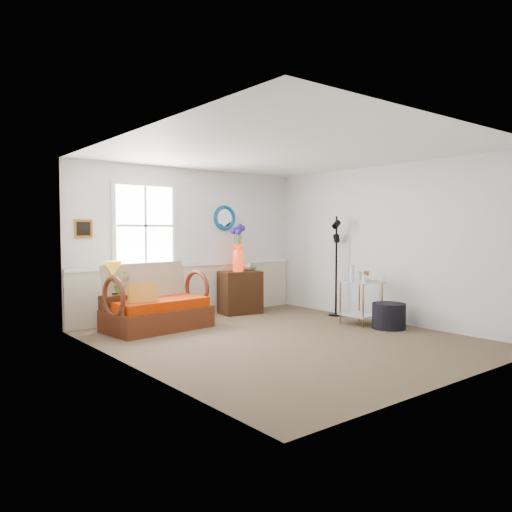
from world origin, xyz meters
TOP-DOWN VIEW (x-y plane):
  - floor at (0.00, 0.00)m, footprint 4.50×5.00m
  - ceiling at (0.00, 0.00)m, footprint 4.50×5.00m
  - walls at (0.00, 0.00)m, footprint 4.51×5.01m
  - wainscot at (0.00, 2.48)m, footprint 4.46×0.02m
  - chair_rail at (0.00, 2.47)m, footprint 4.46×0.04m
  - window at (-0.90, 2.47)m, footprint 1.14×0.06m
  - picture at (-1.92, 2.48)m, footprint 0.28×0.03m
  - mirror at (0.70, 2.48)m, footprint 0.47×0.07m
  - loveseat at (-1.04, 1.78)m, footprint 1.62×1.02m
  - throw_pillow at (-1.36, 1.61)m, footprint 0.43×0.16m
  - lamp_stand at (-1.66, 2.02)m, footprint 0.35×0.35m
  - table_lamp at (-1.64, 2.03)m, footprint 0.32×0.32m
  - potted_plant at (-1.54, 2.05)m, footprint 0.40×0.43m
  - cabinet at (0.83, 2.17)m, footprint 0.79×0.57m
  - flower_vase at (0.79, 2.18)m, footprint 0.25×0.25m
  - side_table at (1.73, 0.10)m, footprint 0.56×0.56m
  - tabletop_items at (1.77, 0.14)m, footprint 0.56×0.56m
  - floor_lamp at (2.03, 0.92)m, footprint 0.29×0.29m
  - ottoman at (1.80, -0.39)m, footprint 0.60×0.60m

SIDE VIEW (x-z plane):
  - floor at x=0.00m, z-range -0.01..0.01m
  - ottoman at x=1.80m, z-range 0.00..0.39m
  - lamp_stand at x=-1.66m, z-range 0.00..0.55m
  - side_table at x=1.73m, z-range 0.00..0.71m
  - cabinet at x=0.83m, z-range 0.00..0.78m
  - wainscot at x=0.00m, z-range 0.00..0.90m
  - loveseat at x=-1.04m, z-range 0.00..1.01m
  - throw_pillow at x=-1.36m, z-range 0.33..0.75m
  - potted_plant at x=-1.54m, z-range 0.55..0.83m
  - table_lamp at x=-1.64m, z-range 0.55..1.06m
  - tabletop_items at x=1.77m, z-range 0.70..0.96m
  - floor_lamp at x=2.03m, z-range 0.00..1.77m
  - chair_rail at x=0.00m, z-range 0.89..0.95m
  - flower_vase at x=0.79m, z-range 0.78..1.61m
  - walls at x=0.00m, z-range 0.00..2.60m
  - picture at x=-1.92m, z-range 1.41..1.69m
  - window at x=-0.90m, z-range 0.88..2.32m
  - mirror at x=0.70m, z-range 1.51..1.99m
  - ceiling at x=0.00m, z-range 2.60..2.60m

